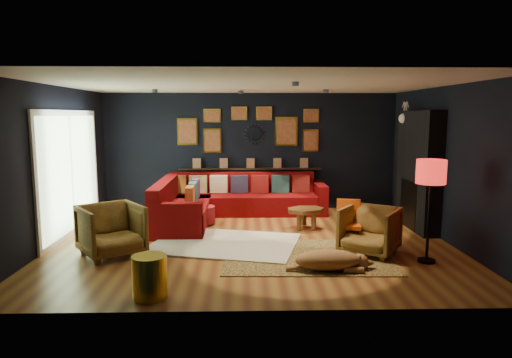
{
  "coord_description": "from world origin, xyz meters",
  "views": [
    {
      "loc": [
        -0.14,
        -7.47,
        2.12
      ],
      "look_at": [
        0.06,
        0.3,
        1.02
      ],
      "focal_mm": 32.0,
      "sensor_mm": 36.0,
      "label": 1
    }
  ],
  "objects_px": {
    "pouf": "(202,215)",
    "armchair_left": "(111,228)",
    "gold_stool": "(150,277)",
    "coffee_table": "(306,212)",
    "sectional": "(222,202)",
    "armchair_right": "(370,228)",
    "dog": "(328,256)",
    "orange_chair": "(348,220)",
    "floor_lamp": "(431,177)"
  },
  "relations": [
    {
      "from": "gold_stool",
      "to": "dog",
      "type": "distance_m",
      "value": 2.4
    },
    {
      "from": "coffee_table",
      "to": "dog",
      "type": "distance_m",
      "value": 2.32
    },
    {
      "from": "orange_chair",
      "to": "floor_lamp",
      "type": "bearing_deg",
      "value": -26.11
    },
    {
      "from": "gold_stool",
      "to": "floor_lamp",
      "type": "relative_size",
      "value": 0.34
    },
    {
      "from": "coffee_table",
      "to": "armchair_right",
      "type": "bearing_deg",
      "value": -63.51
    },
    {
      "from": "sectional",
      "to": "dog",
      "type": "xyz_separation_m",
      "value": [
        1.61,
        -3.3,
        -0.11
      ]
    },
    {
      "from": "armchair_left",
      "to": "gold_stool",
      "type": "bearing_deg",
      "value": -96.98
    },
    {
      "from": "dog",
      "to": "coffee_table",
      "type": "bearing_deg",
      "value": 90.04
    },
    {
      "from": "gold_stool",
      "to": "dog",
      "type": "xyz_separation_m",
      "value": [
        2.25,
        0.86,
        -0.04
      ]
    },
    {
      "from": "sectional",
      "to": "pouf",
      "type": "height_order",
      "value": "sectional"
    },
    {
      "from": "armchair_left",
      "to": "gold_stool",
      "type": "xyz_separation_m",
      "value": [
        0.91,
        -1.64,
        -0.18
      ]
    },
    {
      "from": "dog",
      "to": "gold_stool",
      "type": "bearing_deg",
      "value": -159.01
    },
    {
      "from": "armchair_left",
      "to": "armchair_right",
      "type": "bearing_deg",
      "value": -36.17
    },
    {
      "from": "armchair_left",
      "to": "armchair_right",
      "type": "xyz_separation_m",
      "value": [
        3.93,
        -0.01,
        -0.03
      ]
    },
    {
      "from": "armchair_right",
      "to": "gold_stool",
      "type": "xyz_separation_m",
      "value": [
        -3.02,
        -1.63,
        -0.15
      ]
    },
    {
      "from": "sectional",
      "to": "dog",
      "type": "bearing_deg",
      "value": -63.93
    },
    {
      "from": "orange_chair",
      "to": "dog",
      "type": "distance_m",
      "value": 1.2
    },
    {
      "from": "sectional",
      "to": "pouf",
      "type": "distance_m",
      "value": 0.67
    },
    {
      "from": "pouf",
      "to": "armchair_right",
      "type": "height_order",
      "value": "armchair_right"
    },
    {
      "from": "sectional",
      "to": "armchair_left",
      "type": "bearing_deg",
      "value": -121.42
    },
    {
      "from": "armchair_left",
      "to": "floor_lamp",
      "type": "xyz_separation_m",
      "value": [
        4.65,
        -0.44,
        0.82
      ]
    },
    {
      "from": "coffee_table",
      "to": "floor_lamp",
      "type": "bearing_deg",
      "value": -52.85
    },
    {
      "from": "gold_stool",
      "to": "armchair_right",
      "type": "bearing_deg",
      "value": 28.3
    },
    {
      "from": "pouf",
      "to": "coffee_table",
      "type": "bearing_deg",
      "value": -12.05
    },
    {
      "from": "floor_lamp",
      "to": "armchair_left",
      "type": "bearing_deg",
      "value": 174.61
    },
    {
      "from": "pouf",
      "to": "armchair_left",
      "type": "relative_size",
      "value": 0.57
    },
    {
      "from": "orange_chair",
      "to": "floor_lamp",
      "type": "xyz_separation_m",
      "value": [
        0.99,
        -0.71,
        0.79
      ]
    },
    {
      "from": "floor_lamp",
      "to": "coffee_table",
      "type": "bearing_deg",
      "value": 127.15
    },
    {
      "from": "orange_chair",
      "to": "coffee_table",
      "type": "bearing_deg",
      "value": 121.68
    },
    {
      "from": "coffee_table",
      "to": "dog",
      "type": "xyz_separation_m",
      "value": [
        0.0,
        -2.32,
        -0.11
      ]
    },
    {
      "from": "armchair_right",
      "to": "pouf",
      "type": "bearing_deg",
      "value": 178.55
    },
    {
      "from": "coffee_table",
      "to": "sectional",
      "type": "bearing_deg",
      "value": 148.76
    },
    {
      "from": "pouf",
      "to": "orange_chair",
      "type": "height_order",
      "value": "orange_chair"
    },
    {
      "from": "sectional",
      "to": "coffee_table",
      "type": "relative_size",
      "value": 4.0
    },
    {
      "from": "pouf",
      "to": "orange_chair",
      "type": "relative_size",
      "value": 0.63
    },
    {
      "from": "armchair_right",
      "to": "orange_chair",
      "type": "distance_m",
      "value": 0.39
    },
    {
      "from": "sectional",
      "to": "gold_stool",
      "type": "xyz_separation_m",
      "value": [
        -0.63,
        -4.16,
        -0.07
      ]
    },
    {
      "from": "gold_stool",
      "to": "floor_lamp",
      "type": "xyz_separation_m",
      "value": [
        3.75,
        1.2,
        1.0
      ]
    },
    {
      "from": "coffee_table",
      "to": "armchair_right",
      "type": "xyz_separation_m",
      "value": [
        0.77,
        -1.55,
        0.08
      ]
    },
    {
      "from": "armchair_left",
      "to": "orange_chair",
      "type": "relative_size",
      "value": 1.1
    },
    {
      "from": "armchair_left",
      "to": "dog",
      "type": "relative_size",
      "value": 0.7
    },
    {
      "from": "gold_stool",
      "to": "coffee_table",
      "type": "bearing_deg",
      "value": 54.77
    },
    {
      "from": "sectional",
      "to": "coffee_table",
      "type": "distance_m",
      "value": 1.89
    },
    {
      "from": "gold_stool",
      "to": "orange_chair",
      "type": "xyz_separation_m",
      "value": [
        2.76,
        1.91,
        0.21
      ]
    },
    {
      "from": "coffee_table",
      "to": "pouf",
      "type": "relative_size",
      "value": 1.71
    },
    {
      "from": "armchair_left",
      "to": "gold_stool",
      "type": "relative_size",
      "value": 1.72
    },
    {
      "from": "coffee_table",
      "to": "dog",
      "type": "relative_size",
      "value": 0.69
    },
    {
      "from": "armchair_right",
      "to": "gold_stool",
      "type": "distance_m",
      "value": 3.43
    },
    {
      "from": "coffee_table",
      "to": "pouf",
      "type": "bearing_deg",
      "value": 167.95
    },
    {
      "from": "coffee_table",
      "to": "pouf",
      "type": "height_order",
      "value": "coffee_table"
    }
  ]
}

